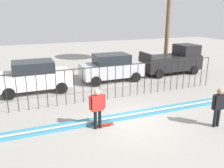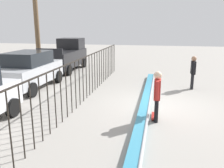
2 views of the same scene
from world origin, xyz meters
TOP-DOWN VIEW (x-y plane):
  - ground_plane at (0.00, 0.00)m, footprint 60.00×60.00m
  - bowl_coping_ledge at (0.00, 0.47)m, footprint 11.00×0.41m
  - perimeter_fence at (0.00, 3.15)m, footprint 14.04×0.04m
  - skateboarder at (-1.63, 0.02)m, footprint 0.70×0.26m
  - skateboard at (-1.31, 0.09)m, footprint 0.80×0.20m
  - camera_operator at (3.09, -1.69)m, footprint 0.69×0.26m
  - parked_car_silver at (1.60, 6.60)m, footprint 4.30×2.12m
  - pickup_truck at (6.91, 6.76)m, footprint 4.70×2.12m

SIDE VIEW (x-z plane):
  - ground_plane at x=0.00m, z-range 0.00..0.00m
  - skateboard at x=-1.31m, z-range 0.02..0.10m
  - bowl_coping_ledge at x=0.00m, z-range -0.01..0.25m
  - parked_car_silver at x=1.60m, z-range 0.02..1.92m
  - camera_operator at x=3.09m, z-range 0.17..1.87m
  - pickup_truck at x=6.91m, z-range -0.08..2.16m
  - skateboarder at x=-1.63m, z-range 0.17..1.92m
  - perimeter_fence at x=0.00m, z-range 0.21..2.11m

